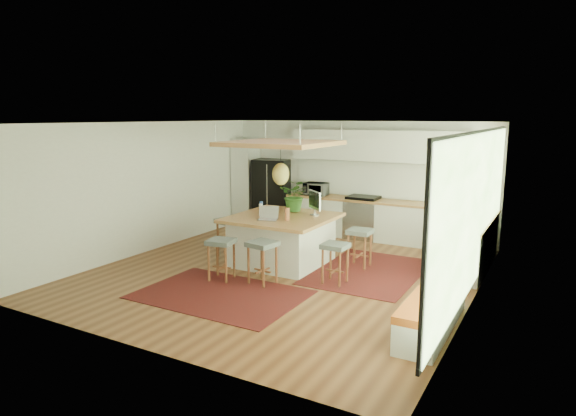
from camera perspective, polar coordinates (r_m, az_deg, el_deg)
The scene contains 34 objects.
floor at distance 9.22m, azimuth -0.43°, elevation -7.35°, with size 7.00×7.00×0.00m, color #542C18.
ceiling at distance 8.78m, azimuth -0.46°, elevation 9.68°, with size 7.00×7.00×0.00m, color white.
wall_back at distance 12.03m, azimuth 7.83°, elevation 3.36°, with size 6.50×6.50×0.00m, color silver.
wall_front at distance 6.17m, azimuth -16.77°, elevation -3.79°, with size 6.50×6.50×0.00m, color silver.
wall_left at distance 10.86m, azimuth -15.54°, elevation 2.31°, with size 7.00×7.00×0.00m, color silver.
wall_right at distance 7.84m, azimuth 20.67°, elevation -1.02°, with size 7.00×7.00×0.00m, color silver.
window_wall at distance 7.84m, azimuth 20.48°, elevation -0.64°, with size 0.10×6.20×2.60m, color black, non-canonical shape.
pantry at distance 13.14m, azimuth -4.79°, elevation 3.03°, with size 0.55×0.60×2.25m, color silver.
back_counter_base at distance 11.70m, azimuth 9.65°, elevation -1.42°, with size 4.20×0.60×0.88m, color silver.
back_counter_top at distance 11.61m, azimuth 9.72°, elevation 0.80°, with size 4.24×0.64×0.05m, color #945F34.
backsplash at distance 11.83m, azimuth 10.28°, elevation 3.16°, with size 4.20×0.02×0.80m, color white.
upper_cabinets at distance 11.60m, azimuth 10.15°, elevation 7.00°, with size 4.20×0.34×0.70m, color silver.
range at distance 11.77m, azimuth 8.52°, elevation -1.01°, with size 0.76×0.62×1.00m, color #A5A5AA, non-canonical shape.
right_counter_base at distance 10.02m, azimuth 20.28°, elevation -3.94°, with size 0.60×2.50×0.88m, color silver.
right_counter_top at distance 9.92m, azimuth 20.45°, elevation -1.36°, with size 0.64×2.54×0.05m, color #945F34.
window_bench at distance 7.06m, azimuth 16.12°, elevation -11.31°, with size 0.52×2.00×0.50m, color silver, non-canonical shape.
ceiling_panel at distance 9.30m, azimuth -0.84°, elevation 5.72°, with size 1.86×1.86×0.80m, color #945F34, non-canonical shape.
rug_near at distance 8.19m, azimuth -7.67°, elevation -9.73°, with size 2.60×1.80×0.01m, color black.
rug_right at distance 9.36m, azimuth 9.21°, elevation -7.17°, with size 1.80×2.60×0.01m, color black.
fridge at distance 12.78m, azimuth -1.82°, elevation 1.94°, with size 0.86×0.68×1.74m, color black, non-canonical shape.
island at distance 9.66m, azimuth -0.64°, elevation -3.64°, with size 1.85×1.85×0.93m, color #945F34, non-canonical shape.
stool_near_left at distance 8.80m, azimuth -7.59°, elevation -5.89°, with size 0.43×0.43×0.72m, color #484F50, non-canonical shape.
stool_near_right at distance 8.54m, azimuth -2.93°, elevation -6.33°, with size 0.44×0.44×0.74m, color #484F50, non-canonical shape.
stool_right_front at distance 8.58m, azimuth 5.37°, elevation -6.27°, with size 0.41×0.41×0.70m, color #484F50, non-canonical shape.
stool_right_back at distance 9.55m, azimuth 8.14°, elevation -4.59°, with size 0.43×0.43×0.73m, color #484F50, non-canonical shape.
stool_left_side at distance 10.22m, azimuth -6.60°, elevation -3.56°, with size 0.46×0.46×0.78m, color #484F50, non-canonical shape.
laptop at distance 9.19m, azimuth -2.34°, elevation -0.65°, with size 0.36×0.38×0.27m, color #A5A5AA, non-canonical shape.
monitor at distance 9.61m, azimuth 3.05°, elevation 0.69°, with size 0.52×0.19×0.48m, color #A5A5AA, non-canonical shape.
microwave at distance 12.10m, azimuth 3.20°, elevation 2.34°, with size 0.55×0.30×0.37m, color #A5A5AA.
island_plant at distance 10.02m, azimuth 0.83°, elevation 1.05°, with size 0.58×0.64×0.50m, color #1E4C19.
island_bowl at distance 10.24m, azimuth -2.64°, elevation -0.03°, with size 0.21×0.21×0.05m, color silver.
island_bottle_0 at distance 9.90m, azimuth -3.13°, elevation 0.01°, with size 0.07×0.07×0.19m, color blue.
island_bottle_1 at distance 9.62m, azimuth -3.16°, elevation -0.30°, with size 0.07×0.07×0.19m, color white.
island_bottle_2 at distance 9.16m, azimuth -0.23°, elevation -0.83°, with size 0.07×0.07×0.19m, color #955131.
Camera 1 is at (4.34, -7.63, 2.82)m, focal length 31.20 mm.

